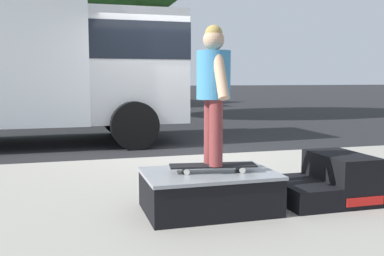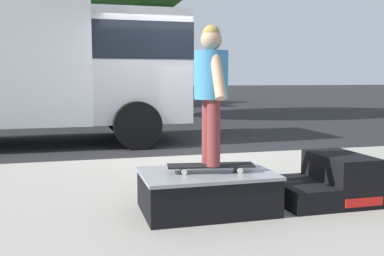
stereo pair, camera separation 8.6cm
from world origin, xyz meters
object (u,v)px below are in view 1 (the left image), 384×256
skate_box (209,190)px  skateboard (213,166)px  skater_kid (213,83)px  kicker_ramp (329,182)px  box_truck (5,59)px

skate_box → skateboard: size_ratio=1.47×
skateboard → skater_kid: size_ratio=0.65×
skate_box → skateboard: (0.03, -0.01, 0.22)m
kicker_ramp → skateboard: (-1.21, -0.01, 0.23)m
kicker_ramp → box_truck: bearing=122.9°
kicker_ramp → skateboard: bearing=-179.3°
box_truck → skateboard: bearing=-66.9°
kicker_ramp → skater_kid: 1.55m
skate_box → kicker_ramp: bearing=-0.0°
skateboard → box_truck: box_truck is taller
kicker_ramp → skater_kid: skater_kid is taller
skater_kid → box_truck: (-2.38, 5.56, 0.42)m
skater_kid → box_truck: size_ratio=0.18×
skate_box → box_truck: (-2.35, 5.55, 1.39)m
skateboard → skate_box: bearing=155.4°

